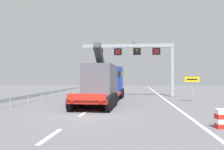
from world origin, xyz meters
name	(u,v)px	position (x,y,z in m)	size (l,w,h in m)	color
ground	(90,114)	(0.00, 0.00, 0.00)	(112.00, 112.00, 0.00)	#5B5B60
lane_markings	(112,94)	(-0.47, 18.98, 0.01)	(0.20, 52.56, 0.01)	silver
edge_line_right	(164,99)	(6.20, 12.00, 0.01)	(0.20, 63.00, 0.01)	silver
overhead_lane_gantry	(139,54)	(3.46, 14.99, 5.46)	(11.94, 0.90, 7.03)	#9EA0A5
heavy_haul_truck_red	(105,82)	(-0.03, 8.22, 1.99)	(3.36, 14.12, 5.30)	red
exit_sign_yellow	(192,83)	(8.55, 8.69, 1.86)	(1.44, 0.15, 2.46)	#9EA0A5
guardrail_left	(52,93)	(-7.11, 12.51, 0.56)	(0.13, 29.01, 0.76)	#999EA3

